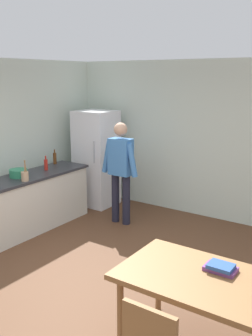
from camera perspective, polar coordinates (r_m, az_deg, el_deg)
ground_plane at (r=4.68m, az=-4.44°, el=-17.56°), size 14.00×14.00×0.00m
wall_back at (r=6.69m, az=11.63°, el=4.15°), size 6.40×0.12×2.70m
kitchen_counter at (r=6.30m, az=-14.27°, el=-5.02°), size 0.64×2.20×0.90m
refrigerator at (r=7.23m, az=-4.46°, el=1.45°), size 0.70×0.67×1.80m
person at (r=6.22m, az=-0.82°, el=0.23°), size 0.70×0.22×1.70m
dining_table at (r=3.49m, az=11.06°, el=-16.70°), size 1.40×0.90×0.75m
cooking_pot at (r=6.10m, az=-15.85°, el=-0.74°), size 0.40×0.28×0.12m
utensil_jar at (r=5.83m, az=-14.94°, el=-1.14°), size 0.11×0.11×0.32m
bottle_sauce_red at (r=6.42m, az=-11.93°, el=0.53°), size 0.06×0.06×0.24m
bottle_beer_brown at (r=6.85m, az=-10.65°, el=1.48°), size 0.06×0.06×0.26m
book_stack at (r=3.54m, az=14.03°, el=-14.33°), size 0.28×0.19×0.07m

